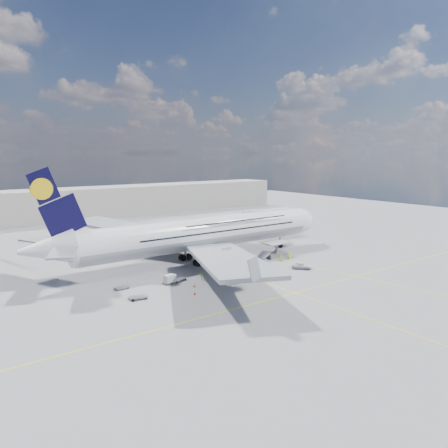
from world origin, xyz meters
TOP-DOWN VIEW (x-y plane):
  - ground at (0.00, 0.00)m, footprint 300.00×300.00m
  - taxi_line_main at (0.00, 0.00)m, footprint 0.25×220.00m
  - taxi_line_cross at (0.00, -20.00)m, footprint 120.00×0.25m
  - taxi_line_diag at (14.00, 10.00)m, footprint 14.16×99.06m
  - airliner at (0.26, 10.00)m, footprint 77.26×79.15m
  - jet_bridge at (29.81, 20.94)m, footprint 18.80×12.10m
  - cargo_loader at (16.82, 2.89)m, footprint 8.53×3.20m
  - terminal at (0.00, 95.00)m, footprint 180.00×16.00m
  - tree_line at (40.00, 140.00)m, footprint 160.00×6.00m
  - dolly_row_a at (-24.56, 1.10)m, footprint 2.69×1.59m
  - dolly_row_b at (-13.01, -0.71)m, footprint 3.09×2.45m
  - dolly_row_c at (-15.55, -1.33)m, footprint 3.00×1.81m
  - dolly_back at (-24.62, -6.07)m, footprint 3.43×2.26m
  - dolly_nose_far at (2.94, -6.51)m, footprint 3.42×2.11m
  - dolly_nose_near at (-0.95, -7.38)m, footprint 3.46×2.11m
  - baggage_tug at (1.02, -6.92)m, footprint 3.23×1.72m
  - catering_truck_inner at (-13.06, 32.71)m, footprint 7.87×3.66m
  - catering_truck_outer at (-14.66, 41.93)m, footprint 7.12×2.85m
  - service_van at (13.59, -9.00)m, footprint 4.38×4.84m
  - crew_nose at (26.44, 11.59)m, footprint 0.68×0.55m
  - crew_loader at (14.85, -1.07)m, footprint 1.14×1.12m
  - crew_wing at (-9.02, -2.70)m, footprint 0.77×1.02m
  - crew_van at (17.89, -0.55)m, footprint 0.70×0.87m
  - crew_tug at (-3.57, -9.36)m, footprint 1.03×0.65m
  - cone_nose at (38.85, 6.43)m, footprint 0.40×0.40m
  - cone_wing_left_inner at (-0.98, 19.22)m, footprint 0.41×0.41m
  - cone_wing_left_outer at (-13.11, 42.93)m, footprint 0.40×0.40m
  - cone_wing_right_inner at (-12.91, -6.00)m, footprint 0.41×0.41m
  - cone_wing_right_outer at (-15.28, -9.92)m, footprint 0.43×0.43m
  - cone_tail at (-32.59, 14.35)m, footprint 0.39×0.39m

SIDE VIEW (x-z plane):
  - ground at x=0.00m, z-range 0.00..0.00m
  - taxi_line_main at x=0.00m, z-range 0.00..0.01m
  - taxi_line_cross at x=0.00m, z-range 0.00..0.01m
  - taxi_line_diag at x=14.00m, z-range 0.00..0.01m
  - cone_tail at x=-32.59m, z-range -0.01..0.49m
  - cone_wing_left_outer at x=-13.11m, z-range -0.01..0.50m
  - cone_nose at x=38.85m, z-range -0.01..0.50m
  - cone_wing_left_inner at x=-0.98m, z-range -0.01..0.52m
  - cone_wing_right_inner at x=-12.91m, z-range -0.01..0.52m
  - cone_wing_right_outer at x=-15.28m, z-range -0.01..0.54m
  - dolly_row_a at x=-24.56m, z-range 0.10..0.48m
  - dolly_row_b at x=-13.01m, z-range 0.11..0.51m
  - dolly_back at x=-24.62m, z-range 0.13..0.59m
  - dolly_nose_far at x=2.94m, z-range 0.13..0.60m
  - service_van at x=13.59m, z-range 0.00..1.25m
  - crew_tug at x=-3.57m, z-range 0.00..1.53m
  - crew_van at x=17.89m, z-range 0.00..1.56m
  - crew_nose at x=26.44m, z-range 0.00..1.60m
  - crew_wing at x=-9.02m, z-range 0.00..1.62m
  - baggage_tug at x=1.02m, z-range -0.11..1.83m
  - crew_loader at x=14.85m, z-range 0.00..1.86m
  - dolly_row_c at x=-15.55m, z-range 0.07..1.88m
  - dolly_nose_near at x=-0.95m, z-range 0.08..2.16m
  - cargo_loader at x=16.82m, z-range -0.59..3.09m
  - catering_truck_outer at x=-14.66m, z-range -0.15..4.07m
  - catering_truck_inner at x=-13.06m, z-range -0.13..4.42m
  - tree_line at x=40.00m, z-range 0.00..8.00m
  - terminal at x=0.00m, z-range 0.00..12.00m
  - jet_bridge at x=29.81m, z-range 2.60..11.10m
  - airliner at x=0.26m, z-range -4.98..18.72m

